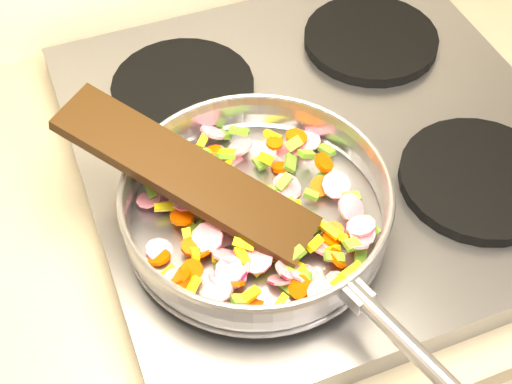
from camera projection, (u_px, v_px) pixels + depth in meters
name	position (u px, v px, depth m)	size (l,w,h in m)	color
cooktop	(321.00, 146.00, 0.92)	(0.60, 0.60, 0.04)	#939399
grate_fl	(260.00, 250.00, 0.78)	(0.19, 0.19, 0.02)	black
grate_fr	(479.00, 179.00, 0.85)	(0.19, 0.19, 0.02)	black
grate_bl	(183.00, 88.00, 0.95)	(0.19, 0.19, 0.02)	black
grate_br	(371.00, 39.00, 1.01)	(0.19, 0.19, 0.02)	black
saute_pan	(257.00, 205.00, 0.77)	(0.33, 0.49, 0.06)	#9E9EA5
vegetable_heap	(249.00, 212.00, 0.78)	(0.26, 0.29, 0.05)	#619D27
wooden_spatula	(186.00, 173.00, 0.76)	(0.30, 0.07, 0.01)	black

